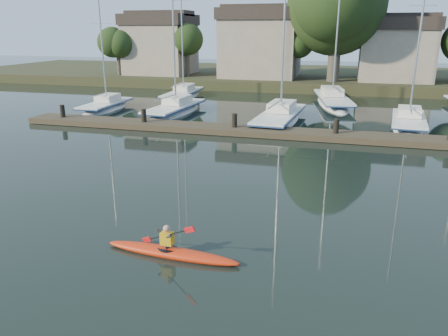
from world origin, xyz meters
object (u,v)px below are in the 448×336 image
(sailboat_5, at_px, (183,100))
(sailboat_2, at_px, (279,125))
(kayak, at_px, (171,251))
(sailboat_6, at_px, (332,106))
(dock, at_px, (283,133))
(sailboat_0, at_px, (106,112))
(sailboat_1, at_px, (175,116))
(sailboat_3, at_px, (407,130))

(sailboat_5, bearing_deg, sailboat_2, -42.15)
(kayak, distance_m, sailboat_5, 29.75)
(sailboat_5, relative_size, sailboat_6, 0.83)
(kayak, bearing_deg, sailboat_5, 112.82)
(kayak, height_order, dock, kayak)
(sailboat_0, relative_size, sailboat_1, 0.79)
(sailboat_2, xyz_separation_m, sailboat_5, (-10.33, 8.79, 0.02))
(kayak, bearing_deg, sailboat_2, 92.34)
(sailboat_3, bearing_deg, kayak, -107.46)
(sailboat_2, xyz_separation_m, sailboat_3, (8.29, 0.77, 0.01))
(sailboat_3, bearing_deg, sailboat_6, 127.99)
(dock, relative_size, sailboat_5, 2.33)
(sailboat_0, relative_size, sailboat_2, 0.69)
(kayak, distance_m, sailboat_1, 21.83)
(sailboat_1, xyz_separation_m, sailboat_5, (-2.21, 7.63, 0.01))
(sailboat_0, distance_m, sailboat_6, 18.75)
(dock, bearing_deg, kayak, -93.79)
(kayak, xyz_separation_m, sailboat_5, (-10.15, 27.97, -0.34))
(kayak, xyz_separation_m, sailboat_6, (3.37, 27.96, -0.36))
(sailboat_2, relative_size, sailboat_3, 1.27)
(sailboat_2, bearing_deg, dock, -74.51)
(kayak, bearing_deg, sailboat_1, 114.19)
(dock, height_order, sailboat_6, sailboat_6)
(sailboat_0, bearing_deg, sailboat_1, -2.35)
(sailboat_1, bearing_deg, dock, -26.00)
(dock, distance_m, sailboat_3, 8.86)
(sailboat_0, relative_size, sailboat_3, 0.88)
(dock, bearing_deg, sailboat_2, 101.63)
(sailboat_1, relative_size, sailboat_3, 1.11)
(sailboat_2, bearing_deg, sailboat_1, 175.74)
(kayak, xyz_separation_m, sailboat_0, (-13.80, 20.44, -0.34))
(sailboat_3, xyz_separation_m, sailboat_6, (-5.09, 8.01, -0.01))
(sailboat_1, xyz_separation_m, sailboat_2, (8.11, -1.16, -0.01))
(sailboat_1, xyz_separation_m, sailboat_3, (16.40, -0.39, 0.00))
(kayak, relative_size, sailboat_6, 0.23)
(kayak, bearing_deg, dock, 89.10)
(sailboat_5, bearing_deg, sailboat_3, -25.07)
(sailboat_0, distance_m, sailboat_1, 5.87)
(sailboat_2, bearing_deg, sailboat_0, 178.69)
(dock, relative_size, sailboat_1, 2.37)
(sailboat_0, xyz_separation_m, sailboat_5, (3.66, 7.53, 0.00))
(sailboat_0, bearing_deg, dock, -20.87)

